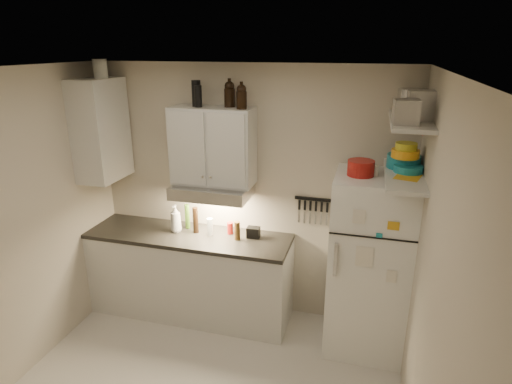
# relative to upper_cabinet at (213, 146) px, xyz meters

# --- Properties ---
(ceiling) EXTENTS (3.20, 3.00, 0.02)m
(ceiling) POSITION_rel_upper_cabinet_xyz_m (0.30, -1.33, 0.78)
(ceiling) COLOR white
(ceiling) RESTS_ON ground
(back_wall) EXTENTS (3.20, 0.02, 2.60)m
(back_wall) POSITION_rel_upper_cabinet_xyz_m (0.30, 0.18, -0.53)
(back_wall) COLOR #BCB2A0
(back_wall) RESTS_ON ground
(left_wall) EXTENTS (0.02, 3.00, 2.60)m
(left_wall) POSITION_rel_upper_cabinet_xyz_m (-1.31, -1.33, -0.53)
(left_wall) COLOR #BCB2A0
(left_wall) RESTS_ON ground
(right_wall) EXTENTS (0.02, 3.00, 2.60)m
(right_wall) POSITION_rel_upper_cabinet_xyz_m (1.91, -1.33, -0.53)
(right_wall) COLOR #BCB2A0
(right_wall) RESTS_ON ground
(base_cabinet) EXTENTS (2.10, 0.60, 0.88)m
(base_cabinet) POSITION_rel_upper_cabinet_xyz_m (-0.25, -0.14, -1.39)
(base_cabinet) COLOR silver
(base_cabinet) RESTS_ON floor
(countertop) EXTENTS (2.10, 0.62, 0.04)m
(countertop) POSITION_rel_upper_cabinet_xyz_m (-0.25, -0.14, -0.93)
(countertop) COLOR black
(countertop) RESTS_ON base_cabinet
(upper_cabinet) EXTENTS (0.80, 0.33, 0.75)m
(upper_cabinet) POSITION_rel_upper_cabinet_xyz_m (0.00, 0.00, 0.00)
(upper_cabinet) COLOR silver
(upper_cabinet) RESTS_ON back_wall
(side_cabinet) EXTENTS (0.33, 0.55, 1.00)m
(side_cabinet) POSITION_rel_upper_cabinet_xyz_m (-1.14, -0.14, 0.12)
(side_cabinet) COLOR silver
(side_cabinet) RESTS_ON left_wall
(range_hood) EXTENTS (0.76, 0.46, 0.12)m
(range_hood) POSITION_rel_upper_cabinet_xyz_m (0.00, -0.06, -0.44)
(range_hood) COLOR silver
(range_hood) RESTS_ON back_wall
(fridge) EXTENTS (0.70, 0.68, 1.70)m
(fridge) POSITION_rel_upper_cabinet_xyz_m (1.55, -0.18, -0.98)
(fridge) COLOR white
(fridge) RESTS_ON floor
(shelf_hi) EXTENTS (0.30, 0.95, 0.03)m
(shelf_hi) POSITION_rel_upper_cabinet_xyz_m (1.75, -0.31, 0.38)
(shelf_hi) COLOR silver
(shelf_hi) RESTS_ON right_wall
(shelf_lo) EXTENTS (0.30, 0.95, 0.03)m
(shelf_lo) POSITION_rel_upper_cabinet_xyz_m (1.75, -0.31, -0.07)
(shelf_lo) COLOR silver
(shelf_lo) RESTS_ON right_wall
(knife_strip) EXTENTS (0.42, 0.02, 0.03)m
(knife_strip) POSITION_rel_upper_cabinet_xyz_m (1.00, 0.15, -0.51)
(knife_strip) COLOR black
(knife_strip) RESTS_ON back_wall
(dutch_oven) EXTENTS (0.27, 0.27, 0.13)m
(dutch_oven) POSITION_rel_upper_cabinet_xyz_m (1.41, -0.20, -0.06)
(dutch_oven) COLOR #A01812
(dutch_oven) RESTS_ON fridge
(book_stack) EXTENTS (0.24, 0.27, 0.08)m
(book_stack) POSITION_rel_upper_cabinet_xyz_m (1.77, -0.40, -0.09)
(book_stack) COLOR gold
(book_stack) RESTS_ON fridge
(spice_jar) EXTENTS (0.06, 0.06, 0.09)m
(spice_jar) POSITION_rel_upper_cabinet_xyz_m (1.53, -0.18, -0.08)
(spice_jar) COLOR silver
(spice_jar) RESTS_ON fridge
(stock_pot) EXTENTS (0.30, 0.30, 0.19)m
(stock_pot) POSITION_rel_upper_cabinet_xyz_m (1.79, 0.05, 0.49)
(stock_pot) COLOR silver
(stock_pot) RESTS_ON shelf_hi
(tin_a) EXTENTS (0.23, 0.21, 0.22)m
(tin_a) POSITION_rel_upper_cabinet_xyz_m (1.82, -0.34, 0.50)
(tin_a) COLOR #AAAAAD
(tin_a) RESTS_ON shelf_hi
(tin_b) EXTENTS (0.19, 0.19, 0.18)m
(tin_b) POSITION_rel_upper_cabinet_xyz_m (1.69, -0.57, 0.48)
(tin_b) COLOR #AAAAAD
(tin_b) RESTS_ON shelf_hi
(bowl_teal) EXTENTS (0.28, 0.28, 0.11)m
(bowl_teal) POSITION_rel_upper_cabinet_xyz_m (1.75, -0.13, 0.01)
(bowl_teal) COLOR teal
(bowl_teal) RESTS_ON shelf_lo
(bowl_orange) EXTENTS (0.22, 0.22, 0.07)m
(bowl_orange) POSITION_rel_upper_cabinet_xyz_m (1.75, -0.22, 0.09)
(bowl_orange) COLOR orange
(bowl_orange) RESTS_ON bowl_teal
(bowl_yellow) EXTENTS (0.17, 0.17, 0.06)m
(bowl_yellow) POSITION_rel_upper_cabinet_xyz_m (1.75, -0.22, 0.15)
(bowl_yellow) COLOR gold
(bowl_yellow) RESTS_ON bowl_orange
(plates) EXTENTS (0.28, 0.28, 0.06)m
(plates) POSITION_rel_upper_cabinet_xyz_m (1.78, -0.26, -0.02)
(plates) COLOR teal
(plates) RESTS_ON shelf_lo
(growler_a) EXTENTS (0.12, 0.12, 0.24)m
(growler_a) POSITION_rel_upper_cabinet_xyz_m (0.16, 0.05, 0.50)
(growler_a) COLOR black
(growler_a) RESTS_ON upper_cabinet
(growler_b) EXTENTS (0.12, 0.12, 0.23)m
(growler_b) POSITION_rel_upper_cabinet_xyz_m (0.31, -0.06, 0.49)
(growler_b) COLOR black
(growler_b) RESTS_ON upper_cabinet
(thermos_a) EXTENTS (0.09, 0.09, 0.20)m
(thermos_a) POSITION_rel_upper_cabinet_xyz_m (-0.12, -0.04, 0.48)
(thermos_a) COLOR black
(thermos_a) RESTS_ON upper_cabinet
(thermos_b) EXTENTS (0.09, 0.09, 0.24)m
(thermos_b) POSITION_rel_upper_cabinet_xyz_m (-0.15, -0.01, 0.50)
(thermos_b) COLOR black
(thermos_b) RESTS_ON upper_cabinet
(side_jar) EXTENTS (0.15, 0.15, 0.18)m
(side_jar) POSITION_rel_upper_cabinet_xyz_m (-1.07, -0.12, 0.71)
(side_jar) COLOR silver
(side_jar) RESTS_ON side_cabinet
(soap_bottle) EXTENTS (0.13, 0.13, 0.32)m
(soap_bottle) POSITION_rel_upper_cabinet_xyz_m (-0.40, -0.10, -0.74)
(soap_bottle) COLOR silver
(soap_bottle) RESTS_ON countertop
(pepper_mill) EXTENTS (0.07, 0.07, 0.19)m
(pepper_mill) POSITION_rel_upper_cabinet_xyz_m (0.27, -0.12, -0.81)
(pepper_mill) COLOR brown
(pepper_mill) RESTS_ON countertop
(oil_bottle) EXTENTS (0.06, 0.06, 0.26)m
(oil_bottle) POSITION_rel_upper_cabinet_xyz_m (-0.32, 0.01, -0.77)
(oil_bottle) COLOR #3D681A
(oil_bottle) RESTS_ON countertop
(vinegar_bottle) EXTENTS (0.07, 0.07, 0.27)m
(vinegar_bottle) POSITION_rel_upper_cabinet_xyz_m (-0.19, -0.07, -0.77)
(vinegar_bottle) COLOR black
(vinegar_bottle) RESTS_ON countertop
(clear_bottle) EXTENTS (0.07, 0.07, 0.18)m
(clear_bottle) POSITION_rel_upper_cabinet_xyz_m (-0.03, -0.09, -0.82)
(clear_bottle) COLOR silver
(clear_bottle) RESTS_ON countertop
(red_jar) EXTENTS (0.08, 0.08, 0.12)m
(red_jar) POSITION_rel_upper_cabinet_xyz_m (0.16, -0.01, -0.84)
(red_jar) COLOR #A01812
(red_jar) RESTS_ON countertop
(caddy) EXTENTS (0.13, 0.09, 0.11)m
(caddy) POSITION_rel_upper_cabinet_xyz_m (0.41, -0.03, -0.85)
(caddy) COLOR black
(caddy) RESTS_ON countertop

